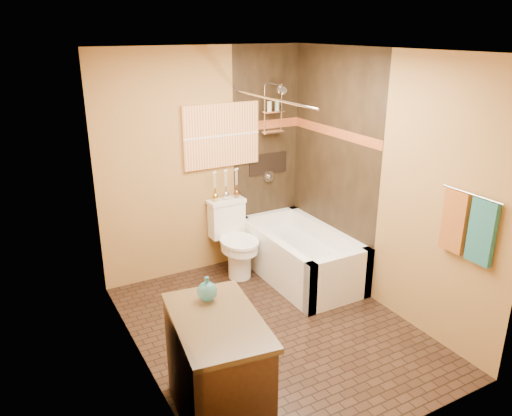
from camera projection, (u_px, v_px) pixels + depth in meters
floor at (273, 328)px, 4.69m from camera, size 3.00×3.00×0.00m
wall_left at (137, 229)px, 3.72m from camera, size 0.02×3.00×2.50m
wall_right at (381, 183)px, 4.81m from camera, size 0.02×3.00×2.50m
wall_back at (205, 164)px, 5.50m from camera, size 2.40×0.02×2.50m
wall_front at (401, 275)px, 3.03m from camera, size 2.40×0.02×2.50m
ceiling at (277, 50)px, 3.84m from camera, size 3.00×3.00×0.00m
alcove_tile_back at (266, 156)px, 5.84m from camera, size 0.85×0.01×2.50m
alcove_tile_right at (333, 166)px, 5.42m from camera, size 0.01×1.50×2.50m
mosaic_band_back at (267, 124)px, 5.71m from camera, size 0.85×0.01×0.10m
mosaic_band_right at (334, 132)px, 5.29m from camera, size 0.01×1.50×0.10m
alcove_niche at (268, 164)px, 5.88m from camera, size 0.50×0.01×0.25m
shower_fixtures at (273, 122)px, 5.62m from camera, size 0.24×0.33×1.16m
curtain_rod at (271, 99)px, 4.80m from camera, size 0.03×1.55×0.03m
towel_bar at (472, 195)px, 3.85m from camera, size 0.02×0.55×0.02m
towel_teal at (482, 232)px, 3.84m from camera, size 0.05×0.22×0.52m
towel_rust at (455, 221)px, 4.06m from camera, size 0.05×0.22×0.52m
sunset_painting at (221, 135)px, 5.47m from camera, size 0.90×0.04×0.70m
vanity_mirror at (173, 234)px, 2.99m from camera, size 0.01×1.00×0.90m
bathtub at (300, 259)px, 5.60m from camera, size 0.80×1.50×0.55m
toilet at (234, 239)px, 5.63m from camera, size 0.43×0.63×0.83m
vanity at (217, 370)px, 3.48m from camera, size 0.69×1.00×0.83m
teal_bottle at (207, 289)px, 3.54m from camera, size 0.17×0.17×0.23m
bud_vases at (226, 184)px, 5.58m from camera, size 0.34×0.07×0.33m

